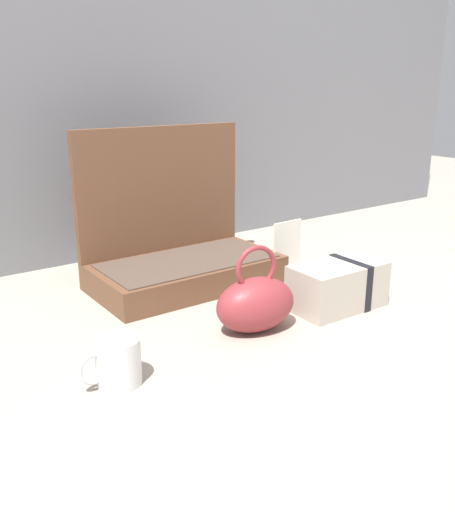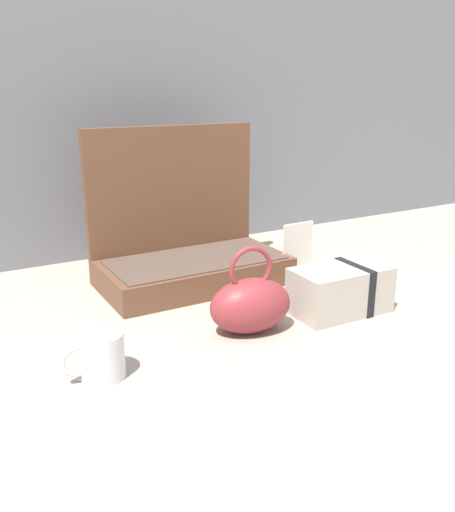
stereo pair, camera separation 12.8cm
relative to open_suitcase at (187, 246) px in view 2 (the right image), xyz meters
The scene contains 7 objects.
ground_plane 0.25m from the open_suitcase, 96.22° to the right, with size 6.00×6.00×0.00m, color #9E9384.
back_wall 0.70m from the open_suitcase, 93.98° to the left, with size 3.20×0.06×1.40m, color slate.
open_suitcase is the anchor object (origin of this frame).
teal_pouch_handbag 0.37m from the open_suitcase, 94.57° to the right, with size 0.20×0.14×0.20m.
cream_toiletry_bag 0.44m from the open_suitcase, 59.93° to the right, with size 0.23×0.13×0.11m.
coffee_mug 0.55m from the open_suitcase, 132.53° to the right, with size 0.12×0.08×0.09m.
info_card_left 0.31m from the open_suitcase, 22.43° to the right, with size 0.10×0.01×0.15m, color white.
Camera 2 is at (-0.59, -1.08, 0.52)m, focal length 38.71 mm.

